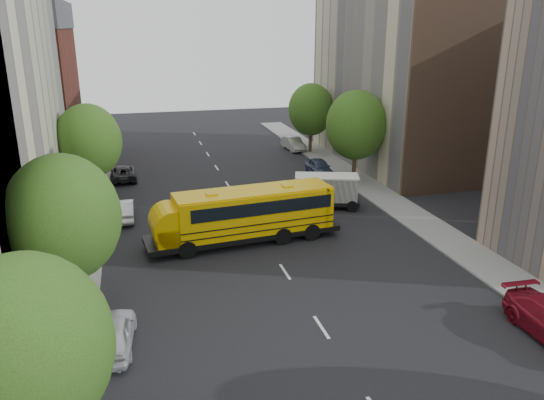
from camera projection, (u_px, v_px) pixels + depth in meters
name	position (u px, v px, depth m)	size (l,w,h in m)	color
ground	(276.00, 258.00, 31.68)	(120.00, 120.00, 0.00)	black
sidewalk_left	(79.00, 244.00, 33.45)	(3.00, 80.00, 0.12)	slate
sidewalk_right	(408.00, 213.00, 39.06)	(3.00, 80.00, 0.12)	slate
lane_markings	(242.00, 206.00, 40.86)	(0.15, 64.00, 0.01)	silver
building_left_redbrick	(19.00, 99.00, 50.99)	(10.00, 15.00, 13.00)	maroon
building_right_far	(400.00, 71.00, 51.64)	(10.00, 22.00, 18.00)	beige
building_right_sidewall	(467.00, 82.00, 41.54)	(10.10, 0.30, 18.00)	brown
street_tree_0	(26.00, 348.00, 14.69)	(4.80, 4.80, 7.41)	#38281C
street_tree_1	(63.00, 218.00, 23.78)	(5.12, 5.12, 7.90)	#38281C
street_tree_2	(88.00, 141.00, 40.35)	(4.99, 4.99, 7.71)	#38281C
street_tree_4	(356.00, 125.00, 45.64)	(5.25, 5.25, 8.10)	#38281C
street_tree_5	(311.00, 110.00, 56.78)	(4.86, 4.86, 7.51)	#38281C
school_bus	(241.00, 213.00, 33.36)	(12.66, 4.12, 3.51)	black
safari_truck	(321.00, 190.00, 40.16)	(6.25, 3.74, 2.53)	black
parked_car_0	(113.00, 333.00, 22.53)	(1.72, 4.29, 1.46)	silver
parked_car_1	(123.00, 210.00, 37.81)	(1.50, 4.31, 1.42)	silver
parked_car_2	(123.00, 173.00, 47.69)	(2.18, 4.72, 1.31)	black
parked_car_4	(319.00, 167.00, 49.09)	(1.78, 4.42, 1.51)	#2E3951
parked_car_5	(293.00, 144.00, 59.24)	(1.53, 4.40, 1.45)	#9C9C97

